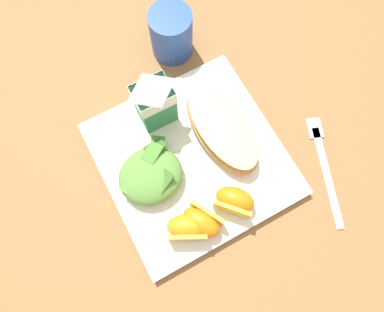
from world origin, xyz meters
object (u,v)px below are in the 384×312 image
(white_plate, at_px, (192,159))
(green_salad_pile, at_px, (150,173))
(milk_carton, at_px, (154,100))
(orange_wedge_middle, at_px, (202,221))
(drinking_blue_cup, at_px, (171,34))
(metal_fork, at_px, (324,161))
(orange_wedge_rear, at_px, (235,201))
(orange_wedge_front, at_px, (187,228))
(cheesy_pizza_bread, at_px, (221,129))

(white_plate, xyz_separation_m, green_salad_pile, (-0.07, 0.00, 0.03))
(green_salad_pile, bearing_deg, milk_carton, 57.44)
(white_plate, distance_m, orange_wedge_middle, 0.11)
(white_plate, bearing_deg, drinking_blue_cup, 70.93)
(green_salad_pile, bearing_deg, metal_fork, -22.75)
(milk_carton, height_order, orange_wedge_rear, milk_carton)
(metal_fork, relative_size, drinking_blue_cup, 2.05)
(drinking_blue_cup, bearing_deg, orange_wedge_front, -113.55)
(milk_carton, xyz_separation_m, metal_fork, (0.20, -0.20, -0.07))
(orange_wedge_rear, height_order, drinking_blue_cup, drinking_blue_cup)
(cheesy_pizza_bread, distance_m, orange_wedge_front, 0.16)
(orange_wedge_front, height_order, orange_wedge_rear, same)
(orange_wedge_rear, relative_size, metal_fork, 0.38)
(orange_wedge_middle, distance_m, metal_fork, 0.23)
(orange_wedge_front, height_order, orange_wedge_middle, same)
(cheesy_pizza_bread, distance_m, orange_wedge_middle, 0.15)
(orange_wedge_front, xyz_separation_m, orange_wedge_rear, (0.08, 0.00, 0.00))
(metal_fork, bearing_deg, orange_wedge_front, 177.69)
(cheesy_pizza_bread, height_order, milk_carton, milk_carton)
(green_salad_pile, distance_m, metal_fork, 0.28)
(green_salad_pile, bearing_deg, orange_wedge_middle, -70.82)
(cheesy_pizza_bread, height_order, orange_wedge_middle, orange_wedge_middle)
(milk_carton, bearing_deg, orange_wedge_front, -103.42)
(cheesy_pizza_bread, xyz_separation_m, orange_wedge_middle, (-0.10, -0.11, 0.00))
(cheesy_pizza_bread, xyz_separation_m, orange_wedge_rear, (-0.04, -0.11, 0.00))
(green_salad_pile, distance_m, orange_wedge_rear, 0.14)
(orange_wedge_front, distance_m, orange_wedge_middle, 0.02)
(orange_wedge_rear, height_order, metal_fork, orange_wedge_rear)
(cheesy_pizza_bread, xyz_separation_m, orange_wedge_front, (-0.12, -0.11, 0.00))
(orange_wedge_rear, bearing_deg, cheesy_pizza_bread, 69.68)
(drinking_blue_cup, bearing_deg, milk_carton, -127.47)
(orange_wedge_rear, bearing_deg, drinking_blue_cup, 80.63)
(cheesy_pizza_bread, height_order, orange_wedge_rear, orange_wedge_rear)
(cheesy_pizza_bread, relative_size, orange_wedge_middle, 2.49)
(white_plate, height_order, milk_carton, milk_carton)
(orange_wedge_middle, xyz_separation_m, metal_fork, (0.23, -0.01, -0.03))
(metal_fork, bearing_deg, white_plate, 150.87)
(cheesy_pizza_bread, bearing_deg, orange_wedge_middle, -131.04)
(white_plate, bearing_deg, orange_wedge_rear, -77.28)
(green_salad_pile, height_order, drinking_blue_cup, drinking_blue_cup)
(green_salad_pile, bearing_deg, cheesy_pizza_bread, 4.92)
(green_salad_pile, xyz_separation_m, orange_wedge_front, (0.01, -0.10, -0.00))
(orange_wedge_front, distance_m, drinking_blue_cup, 0.33)
(metal_fork, bearing_deg, cheesy_pizza_bread, 136.51)
(orange_wedge_middle, relative_size, metal_fork, 0.38)
(green_salad_pile, height_order, metal_fork, green_salad_pile)
(green_salad_pile, distance_m, drinking_blue_cup, 0.25)
(cheesy_pizza_bread, bearing_deg, green_salad_pile, -175.08)
(orange_wedge_front, relative_size, orange_wedge_rear, 1.02)
(white_plate, xyz_separation_m, cheesy_pizza_bread, (0.06, 0.02, 0.03))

